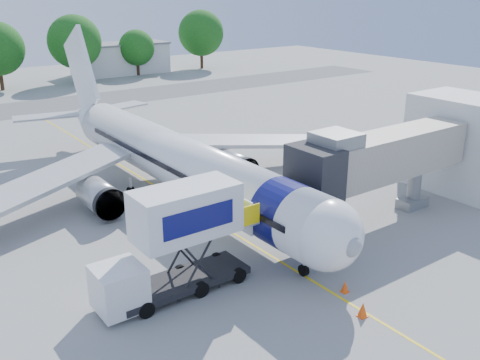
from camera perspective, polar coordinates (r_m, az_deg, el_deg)
ground at (r=35.80m, az=-3.58°, el=-3.97°), size 160.00×160.00×0.00m
guidance_line at (r=35.80m, az=-3.58°, el=-3.96°), size 0.15×70.00×0.01m
taxiway_strip at (r=73.30m, az=-21.80°, el=7.09°), size 120.00×10.00×0.01m
aircraft at (r=38.09m, az=-7.03°, el=2.14°), size 34.17×37.73×11.35m
jet_bridge at (r=34.35m, az=14.09°, el=2.15°), size 13.90×3.20×6.60m
terminal_stub at (r=42.94m, az=23.13°, el=3.48°), size 5.00×8.00×7.00m
catering_hiloader at (r=26.28m, az=-6.95°, el=-6.70°), size 8.50×2.44×5.50m
ground_tug at (r=24.74m, az=22.41°, el=-15.71°), size 3.52×2.60×1.26m
safety_cone_a at (r=27.83m, az=11.13°, el=-11.10°), size 0.39×0.39×0.63m
safety_cone_b at (r=26.13m, az=12.95°, el=-13.34°), size 0.47×0.47×0.75m
outbuilding_right at (r=98.71m, az=-12.63°, el=12.55°), size 16.40×7.40×5.30m
tree_e at (r=90.15m, az=-17.23°, el=13.91°), size 8.30×8.30×10.59m
tree_f at (r=96.00m, az=-10.97°, el=13.69°), size 6.08×6.08×7.75m
tree_g at (r=102.75m, az=-4.18°, el=15.37°), size 8.36×8.36×10.66m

